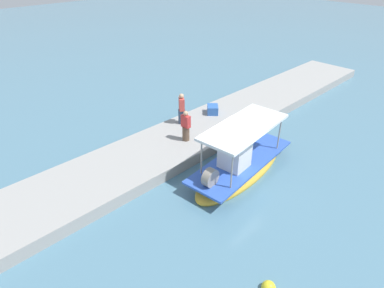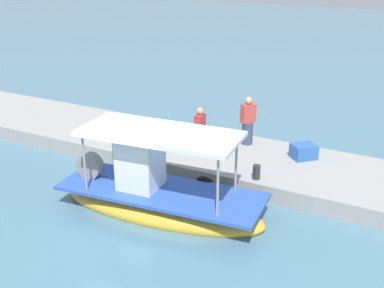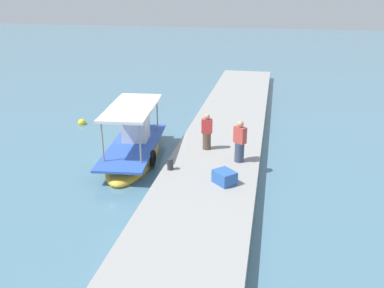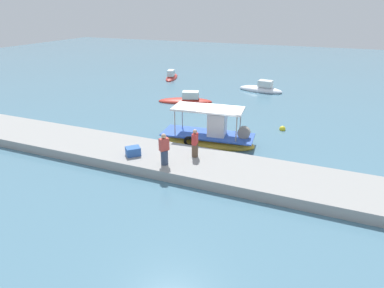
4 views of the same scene
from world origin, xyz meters
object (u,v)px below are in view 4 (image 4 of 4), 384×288
at_px(fisherman_by_crate, 195,144).
at_px(moored_boat_near, 186,100).
at_px(main_fishing_boat, 209,137).
at_px(moored_boat_mid, 172,77).
at_px(fisherman_near_bollard, 164,151).
at_px(cargo_crate, 133,151).
at_px(marker_buoy, 282,129).
at_px(mooring_bollard, 164,140).
at_px(moored_boat_far, 261,89).

height_order(fisherman_by_crate, moored_boat_near, fisherman_by_crate).
distance_m(main_fishing_boat, moored_boat_mid, 21.31).
distance_m(fisherman_near_bollard, cargo_crate, 2.29).
bearing_deg(marker_buoy, mooring_bollard, -133.30).
distance_m(moored_boat_near, moored_boat_mid, 11.06).
xyz_separation_m(main_fishing_boat, mooring_bollard, (-2.18, -2.23, 0.32)).
height_order(fisherman_near_bollard, marker_buoy, fisherman_near_bollard).
relative_size(cargo_crate, moored_boat_far, 0.16).
bearing_deg(marker_buoy, fisherman_near_bollard, -118.06).
distance_m(fisherman_by_crate, moored_boat_mid, 24.33).
xyz_separation_m(fisherman_by_crate, moored_boat_mid, (-11.75, 21.28, -1.12)).
bearing_deg(marker_buoy, moored_boat_near, 156.31).
bearing_deg(cargo_crate, moored_boat_near, 100.36).
relative_size(fisherman_near_bollard, fisherman_by_crate, 1.08).
bearing_deg(moored_boat_far, main_fishing_boat, -91.17).
bearing_deg(mooring_bollard, moored_boat_mid, 114.57).
distance_m(moored_boat_mid, moored_boat_far, 11.97).
bearing_deg(moored_boat_far, marker_buoy, -71.09).
height_order(fisherman_by_crate, moored_boat_mid, fisherman_by_crate).
xyz_separation_m(fisherman_near_bollard, fisherman_by_crate, (1.14, 1.55, -0.06)).
bearing_deg(moored_boat_near, moored_boat_mid, 122.88).
distance_m(cargo_crate, moored_boat_far, 20.47).
height_order(main_fishing_boat, fisherman_near_bollard, main_fishing_boat).
bearing_deg(moored_boat_mid, marker_buoy, -40.88).
relative_size(fisherman_near_bollard, marker_buoy, 3.94).
xyz_separation_m(cargo_crate, moored_boat_mid, (-8.42, 22.48, -0.62)).
distance_m(marker_buoy, moored_boat_mid, 20.61).
distance_m(fisherman_by_crate, cargo_crate, 3.58).
distance_m(moored_boat_near, moored_boat_far, 9.05).
height_order(mooring_bollard, marker_buoy, mooring_bollard).
bearing_deg(moored_boat_mid, moored_boat_near, -57.12).
xyz_separation_m(main_fishing_boat, cargo_crate, (-3.01, -4.50, 0.34)).
relative_size(marker_buoy, moored_boat_mid, 0.10).
bearing_deg(fisherman_near_bollard, main_fishing_boat, 80.36).
bearing_deg(marker_buoy, moored_boat_far, 108.91).
bearing_deg(cargo_crate, fisherman_by_crate, 19.93).
height_order(moored_boat_mid, moored_boat_far, moored_boat_far).
bearing_deg(moored_boat_far, fisherman_by_crate, -90.00).
xyz_separation_m(fisherman_by_crate, mooring_bollard, (-2.50, 1.06, -0.52)).
bearing_deg(fisherman_near_bollard, moored_boat_near, 108.78).
xyz_separation_m(cargo_crate, moored_boat_near, (-2.41, 13.20, -0.64)).
bearing_deg(main_fishing_boat, moored_boat_far, 88.83).
bearing_deg(cargo_crate, moored_boat_mid, 110.52).
bearing_deg(fisherman_by_crate, fisherman_near_bollard, -126.39).
bearing_deg(fisherman_by_crate, main_fishing_boat, 95.56).
xyz_separation_m(moored_boat_mid, moored_boat_far, (11.75, -2.30, 0.05)).
distance_m(mooring_bollard, marker_buoy, 9.27).
bearing_deg(marker_buoy, fisherman_by_crate, -116.22).
bearing_deg(moored_boat_near, fisherman_by_crate, -64.40).
xyz_separation_m(moored_boat_near, moored_boat_far, (5.74, 6.99, 0.07)).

